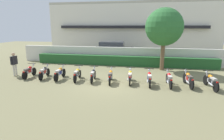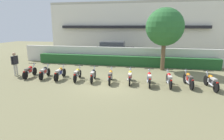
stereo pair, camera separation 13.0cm
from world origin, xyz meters
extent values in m
plane|color=olive|center=(0.00, 0.00, 0.00)|extent=(60.00, 60.00, 0.00)
cube|color=silver|center=(0.00, 16.22, 3.19)|extent=(22.05, 6.00, 6.39)
cube|color=black|center=(0.00, 12.97, 3.51)|extent=(18.52, 0.50, 0.36)
cube|color=#B2AD9E|center=(0.00, 16.22, 6.54)|extent=(22.05, 6.00, 0.30)
cube|color=silver|center=(0.00, 6.74, 0.81)|extent=(20.94, 0.30, 1.63)
cube|color=#235628|center=(0.00, 6.04, 0.45)|extent=(16.76, 0.70, 0.90)
cube|color=black|center=(-1.61, 9.98, 0.74)|extent=(4.60, 2.10, 1.00)
cube|color=#2D333D|center=(-1.80, 9.97, 1.57)|extent=(2.79, 1.85, 0.65)
cylinder|color=black|center=(-0.08, 10.99, 0.34)|extent=(0.69, 0.26, 0.68)
cylinder|color=black|center=(0.02, 9.14, 0.34)|extent=(0.69, 0.26, 0.68)
cylinder|color=black|center=(-3.23, 10.82, 0.34)|extent=(0.69, 0.26, 0.68)
cylinder|color=black|center=(-3.13, 8.97, 0.34)|extent=(0.69, 0.26, 0.68)
cylinder|color=brown|center=(3.50, 4.87, 1.24)|extent=(0.34, 0.34, 2.49)
sphere|color=#2D6B33|center=(3.50, 4.87, 3.55)|extent=(3.04, 3.04, 3.04)
cylinder|color=black|center=(-6.08, 1.24, 0.29)|extent=(0.14, 0.58, 0.58)
cylinder|color=black|center=(-5.97, 0.00, 0.29)|extent=(0.14, 0.58, 0.58)
cube|color=silver|center=(-6.02, 0.57, 0.44)|extent=(0.25, 0.62, 0.22)
ellipsoid|color=red|center=(-6.04, 0.74, 0.67)|extent=(0.26, 0.46, 0.22)
cube|color=#4C4742|center=(-6.00, 0.34, 0.65)|extent=(0.24, 0.54, 0.10)
cube|color=red|center=(-5.96, -0.10, 0.57)|extent=(0.11, 0.09, 0.08)
cylinder|color=silver|center=(-6.07, 1.15, 0.61)|extent=(0.07, 0.23, 0.65)
cylinder|color=black|center=(-6.07, 1.06, 0.93)|extent=(0.60, 0.09, 0.04)
sphere|color=silver|center=(-6.08, 1.26, 0.79)|extent=(0.14, 0.14, 0.14)
cylinder|color=silver|center=(-6.12, 0.31, 0.31)|extent=(0.12, 0.55, 0.07)
cube|color=#A51414|center=(-6.02, 0.52, 0.49)|extent=(0.27, 0.38, 0.20)
cylinder|color=black|center=(-4.94, 1.25, 0.28)|extent=(0.17, 0.57, 0.57)
cylinder|color=black|center=(-4.78, 0.04, 0.28)|extent=(0.17, 0.57, 0.57)
cube|color=silver|center=(-4.85, 0.59, 0.43)|extent=(0.28, 0.62, 0.22)
ellipsoid|color=black|center=(-4.87, 0.76, 0.66)|extent=(0.28, 0.47, 0.22)
cube|color=#B2ADA3|center=(-4.82, 0.37, 0.64)|extent=(0.27, 0.54, 0.10)
cube|color=red|center=(-4.76, -0.06, 0.56)|extent=(0.11, 0.09, 0.08)
cylinder|color=silver|center=(-4.93, 1.16, 0.60)|extent=(0.08, 0.23, 0.65)
cylinder|color=black|center=(-4.92, 1.07, 0.92)|extent=(0.60, 0.12, 0.04)
sphere|color=silver|center=(-4.94, 1.27, 0.78)|extent=(0.14, 0.14, 0.14)
cylinder|color=silver|center=(-4.94, 0.33, 0.30)|extent=(0.14, 0.55, 0.07)
cube|color=#A51414|center=(-4.84, 0.55, 0.48)|extent=(0.29, 0.39, 0.20)
cylinder|color=black|center=(-3.69, 1.25, 0.30)|extent=(0.12, 0.60, 0.59)
cylinder|color=black|center=(-3.61, -0.04, 0.30)|extent=(0.12, 0.60, 0.59)
cube|color=silver|center=(-3.65, 0.56, 0.45)|extent=(0.23, 0.61, 0.22)
ellipsoid|color=orange|center=(-3.66, 0.73, 0.68)|extent=(0.24, 0.45, 0.22)
cube|color=beige|center=(-3.63, 0.33, 0.66)|extent=(0.23, 0.53, 0.10)
cube|color=red|center=(-3.61, -0.14, 0.58)|extent=(0.10, 0.09, 0.08)
cylinder|color=silver|center=(-3.68, 1.16, 0.62)|extent=(0.06, 0.23, 0.65)
cylinder|color=black|center=(-3.68, 1.07, 0.94)|extent=(0.60, 0.07, 0.04)
sphere|color=silver|center=(-3.69, 1.27, 0.80)|extent=(0.14, 0.14, 0.14)
cylinder|color=silver|center=(-3.75, 0.30, 0.32)|extent=(0.10, 0.55, 0.07)
cube|color=navy|center=(-3.64, 0.51, 0.50)|extent=(0.26, 0.37, 0.20)
cylinder|color=black|center=(-2.43, 1.21, 0.28)|extent=(0.15, 0.57, 0.56)
cylinder|color=black|center=(-2.29, -0.02, 0.28)|extent=(0.15, 0.57, 0.56)
cube|color=silver|center=(-2.36, 0.55, 0.43)|extent=(0.27, 0.62, 0.22)
ellipsoid|color=yellow|center=(-2.38, 0.72, 0.66)|extent=(0.27, 0.46, 0.22)
cube|color=#B2ADA3|center=(-2.33, 0.32, 0.64)|extent=(0.26, 0.54, 0.10)
cube|color=red|center=(-2.28, -0.12, 0.56)|extent=(0.11, 0.09, 0.08)
cylinder|color=silver|center=(-2.42, 1.12, 0.60)|extent=(0.08, 0.23, 0.65)
cylinder|color=black|center=(-2.41, 1.04, 0.92)|extent=(0.60, 0.11, 0.04)
sphere|color=silver|center=(-2.44, 1.23, 0.78)|extent=(0.14, 0.14, 0.14)
cylinder|color=silver|center=(-2.45, 0.29, 0.30)|extent=(0.13, 0.55, 0.07)
cube|color=black|center=(-2.35, 0.50, 0.48)|extent=(0.28, 0.39, 0.20)
cylinder|color=black|center=(-1.31, 1.19, 0.28)|extent=(0.16, 0.57, 0.57)
cylinder|color=black|center=(-1.15, -0.04, 0.28)|extent=(0.16, 0.57, 0.57)
cube|color=silver|center=(-1.22, 0.52, 0.43)|extent=(0.28, 0.62, 0.22)
ellipsoid|color=black|center=(-1.25, 0.69, 0.66)|extent=(0.28, 0.47, 0.22)
cube|color=#B2ADA3|center=(-1.19, 0.29, 0.64)|extent=(0.27, 0.54, 0.10)
cube|color=red|center=(-1.13, -0.14, 0.56)|extent=(0.11, 0.09, 0.08)
cylinder|color=silver|center=(-1.30, 1.10, 0.60)|extent=(0.08, 0.23, 0.65)
cylinder|color=black|center=(-1.29, 1.01, 0.92)|extent=(0.60, 0.11, 0.04)
sphere|color=silver|center=(-1.31, 1.21, 0.78)|extent=(0.14, 0.14, 0.14)
cylinder|color=silver|center=(-1.31, 0.26, 0.30)|extent=(0.14, 0.55, 0.07)
cube|color=black|center=(-1.22, 0.47, 0.48)|extent=(0.29, 0.39, 0.20)
cylinder|color=black|center=(-0.11, 1.16, 0.28)|extent=(0.16, 0.57, 0.57)
cylinder|color=black|center=(0.04, -0.13, 0.28)|extent=(0.16, 0.57, 0.57)
cube|color=silver|center=(-0.02, 0.47, 0.43)|extent=(0.27, 0.62, 0.22)
ellipsoid|color=orange|center=(-0.04, 0.63, 0.66)|extent=(0.27, 0.46, 0.22)
cube|color=#4C4742|center=(0.00, 0.24, 0.64)|extent=(0.26, 0.54, 0.10)
cube|color=red|center=(0.06, -0.23, 0.56)|extent=(0.11, 0.09, 0.08)
cylinder|color=silver|center=(-0.10, 1.07, 0.60)|extent=(0.08, 0.23, 0.65)
cylinder|color=black|center=(-0.09, 0.98, 0.92)|extent=(0.60, 0.11, 0.04)
sphere|color=silver|center=(-0.11, 1.18, 0.78)|extent=(0.14, 0.14, 0.14)
cylinder|color=silver|center=(-0.12, 0.20, 0.30)|extent=(0.13, 0.55, 0.07)
cube|color=black|center=(-0.02, 0.42, 0.48)|extent=(0.28, 0.39, 0.20)
cylinder|color=black|center=(1.19, 1.28, 0.29)|extent=(0.13, 0.58, 0.58)
cylinder|color=black|center=(1.28, 0.03, 0.29)|extent=(0.13, 0.58, 0.58)
cube|color=silver|center=(1.24, 0.61, 0.44)|extent=(0.24, 0.61, 0.22)
ellipsoid|color=yellow|center=(1.22, 0.78, 0.67)|extent=(0.25, 0.46, 0.22)
cube|color=beige|center=(1.26, 0.38, 0.65)|extent=(0.24, 0.53, 0.10)
cube|color=red|center=(1.29, -0.07, 0.57)|extent=(0.11, 0.09, 0.08)
cylinder|color=silver|center=(1.19, 1.19, 0.61)|extent=(0.07, 0.23, 0.65)
cylinder|color=black|center=(1.20, 1.10, 0.93)|extent=(0.60, 0.08, 0.04)
sphere|color=silver|center=(1.18, 1.30, 0.79)|extent=(0.14, 0.14, 0.14)
cylinder|color=silver|center=(1.14, 0.35, 0.31)|extent=(0.11, 0.55, 0.07)
cube|color=#A51414|center=(1.24, 0.56, 0.49)|extent=(0.27, 0.38, 0.20)
cylinder|color=black|center=(2.43, 1.10, 0.29)|extent=(0.12, 0.59, 0.59)
cylinder|color=black|center=(2.50, -0.16, 0.29)|extent=(0.12, 0.59, 0.59)
cube|color=silver|center=(2.47, 0.42, 0.44)|extent=(0.23, 0.61, 0.22)
ellipsoid|color=red|center=(2.46, 0.59, 0.67)|extent=(0.24, 0.45, 0.22)
cube|color=beige|center=(2.48, 0.19, 0.65)|extent=(0.23, 0.53, 0.10)
cube|color=red|center=(2.50, -0.26, 0.57)|extent=(0.10, 0.09, 0.08)
cylinder|color=silver|center=(2.43, 1.01, 0.61)|extent=(0.06, 0.23, 0.65)
cylinder|color=black|center=(2.44, 0.92, 0.93)|extent=(0.60, 0.07, 0.04)
sphere|color=silver|center=(2.43, 1.12, 0.79)|extent=(0.14, 0.14, 0.14)
cylinder|color=silver|center=(2.36, 0.16, 0.31)|extent=(0.10, 0.55, 0.07)
cube|color=navy|center=(2.47, 0.37, 0.49)|extent=(0.26, 0.37, 0.20)
cylinder|color=black|center=(3.62, 1.19, 0.29)|extent=(0.13, 0.58, 0.58)
cylinder|color=black|center=(3.70, -0.16, 0.29)|extent=(0.13, 0.58, 0.58)
cube|color=silver|center=(3.66, 0.47, 0.44)|extent=(0.24, 0.61, 0.22)
ellipsoid|color=red|center=(3.65, 0.64, 0.67)|extent=(0.25, 0.45, 0.22)
cube|color=#B2ADA3|center=(3.68, 0.24, 0.65)|extent=(0.23, 0.53, 0.10)
cube|color=red|center=(3.71, -0.26, 0.57)|extent=(0.11, 0.09, 0.08)
cylinder|color=silver|center=(3.62, 1.10, 0.61)|extent=(0.06, 0.23, 0.65)
cylinder|color=black|center=(3.63, 1.01, 0.93)|extent=(0.60, 0.08, 0.04)
sphere|color=silver|center=(3.61, 1.21, 0.79)|extent=(0.14, 0.14, 0.14)
cylinder|color=silver|center=(3.56, 0.21, 0.31)|extent=(0.11, 0.55, 0.07)
cube|color=black|center=(3.67, 0.42, 0.49)|extent=(0.26, 0.37, 0.20)
cylinder|color=black|center=(4.74, 1.32, 0.32)|extent=(0.16, 0.64, 0.63)
cylinder|color=black|center=(4.88, -0.01, 0.32)|extent=(0.16, 0.64, 0.63)
cube|color=silver|center=(4.82, 0.60, 0.47)|extent=(0.26, 0.62, 0.22)
ellipsoid|color=orange|center=(4.80, 0.77, 0.70)|extent=(0.27, 0.46, 0.22)
cube|color=#4C4742|center=(4.84, 0.37, 0.68)|extent=(0.26, 0.54, 0.10)
cube|color=red|center=(4.89, -0.11, 0.60)|extent=(0.11, 0.09, 0.08)
cylinder|color=silver|center=(4.75, 1.23, 0.64)|extent=(0.07, 0.23, 0.65)
cylinder|color=black|center=(4.76, 1.14, 0.96)|extent=(0.60, 0.10, 0.04)
sphere|color=silver|center=(4.73, 1.34, 0.82)|extent=(0.14, 0.14, 0.14)
cylinder|color=silver|center=(4.72, 0.34, 0.34)|extent=(0.13, 0.55, 0.07)
cube|color=#A51414|center=(4.82, 0.55, 0.52)|extent=(0.28, 0.38, 0.20)
cylinder|color=black|center=(5.95, 1.13, 0.31)|extent=(0.17, 0.62, 0.62)
cylinder|color=black|center=(6.12, -0.20, 0.31)|extent=(0.17, 0.62, 0.62)
cube|color=silver|center=(6.04, 0.42, 0.46)|extent=(0.27, 0.62, 0.22)
ellipsoid|color=orange|center=(6.02, 0.59, 0.69)|extent=(0.27, 0.46, 0.22)
cube|color=#B2ADA3|center=(6.07, 0.19, 0.67)|extent=(0.26, 0.54, 0.10)
cube|color=red|center=(6.13, -0.29, 0.59)|extent=(0.11, 0.09, 0.08)
cylinder|color=silver|center=(5.96, 1.04, 0.63)|extent=(0.08, 0.23, 0.65)
cylinder|color=black|center=(5.97, 0.96, 0.95)|extent=(0.60, 0.11, 0.04)
sphere|color=silver|center=(5.95, 1.15, 0.81)|extent=(0.14, 0.14, 0.14)
cylinder|color=silver|center=(5.95, 0.16, 0.33)|extent=(0.14, 0.55, 0.07)
cube|color=black|center=(6.05, 0.37, 0.51)|extent=(0.28, 0.39, 0.20)
cylinder|color=beige|center=(-7.34, 0.93, 0.43)|extent=(0.13, 0.13, 0.86)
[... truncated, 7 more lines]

